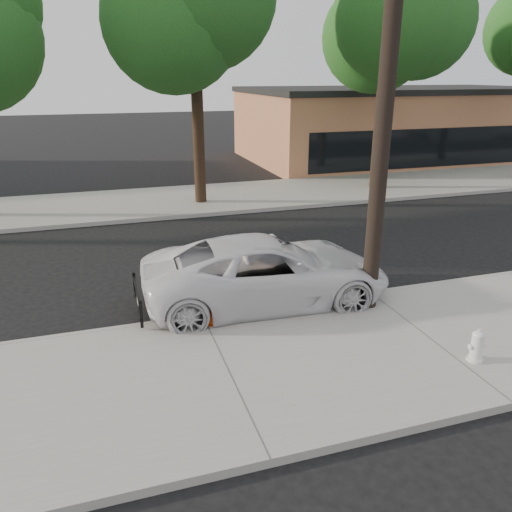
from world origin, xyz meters
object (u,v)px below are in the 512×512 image
utility_pole (386,88)px  fire_hydrant (477,346)px  traffic_cone (214,309)px  police_cruiser (267,271)px

utility_pole → fire_hydrant: 5.04m
fire_hydrant → traffic_cone: size_ratio=0.92×
utility_pole → fire_hydrant: bearing=-75.4°
police_cruiser → traffic_cone: (-1.44, -0.91, -0.31)m
utility_pole → traffic_cone: (-3.44, 0.20, -4.24)m
police_cruiser → utility_pole: bearing=-116.1°
police_cruiser → fire_hydrant: (2.67, -3.71, -0.34)m
police_cruiser → traffic_cone: size_ratio=8.75×
police_cruiser → traffic_cone: 1.73m
utility_pole → fire_hydrant: (0.67, -2.60, -4.27)m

